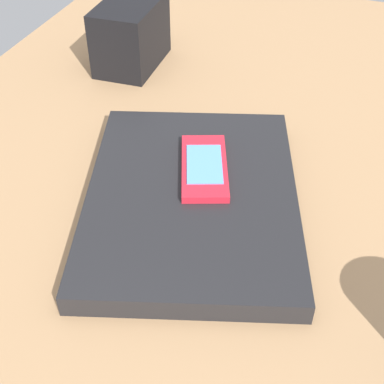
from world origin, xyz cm
name	(u,v)px	position (x,y,z in cm)	size (l,w,h in cm)	color
desk_surface	(205,175)	(0.00, 0.00, 1.50)	(120.00, 80.00, 3.00)	#9E7751
laptop_closed	(192,198)	(7.35, 0.75, 4.20)	(30.51, 22.50, 2.40)	black
cell_phone_on_laptop	(204,167)	(3.77, 1.00, 5.85)	(12.32, 8.48, 0.98)	red
desk_organizer	(131,34)	(-21.29, -18.75, 7.85)	(12.89, 8.10, 9.70)	black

